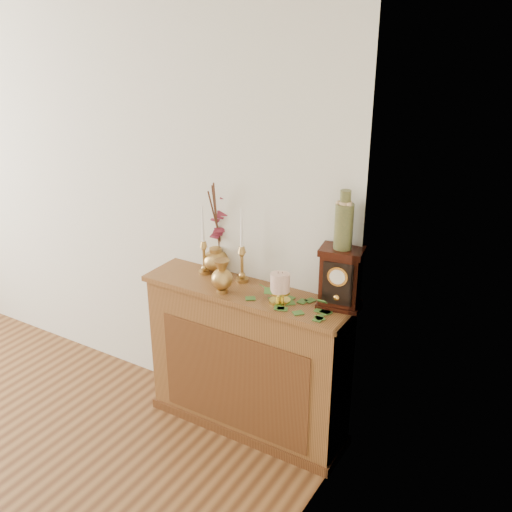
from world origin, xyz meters
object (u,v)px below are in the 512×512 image
Objects in this scene: bud_vase at (222,277)px; ginger_jar at (219,230)px; candlestick_center at (242,258)px; ceramic_vase at (344,223)px; candlestick_left at (204,252)px; mantel_clock at (340,279)px.

bud_vase is 0.35m from ginger_jar.
bud_vase is (-0.02, -0.18, -0.05)m from candlestick_center.
ceramic_vase is at bearing 0.38° from candlestick_center.
ceramic_vase reaches higher than bud_vase.
candlestick_left is 1.36× the size of ceramic_vase.
candlestick_center is (0.25, 0.02, 0.01)m from candlestick_left.
candlestick_center is at bearing 84.39° from bud_vase.
mantel_clock is at bearing 1.55° from candlestick_left.
candlestick_center reaches higher than mantel_clock.
mantel_clock is 1.08× the size of ceramic_vase.
ginger_jar is (-0.20, 0.07, 0.11)m from candlestick_center.
mantel_clock is 0.30m from ceramic_vase.
bud_vase is 0.74m from ceramic_vase.
ginger_jar is at bearing 175.13° from ceramic_vase.
ginger_jar reaches higher than candlestick_center.
candlestick_center is 0.78× the size of ginger_jar.
bud_vase is (0.23, -0.16, -0.04)m from candlestick_left.
ceramic_vase is at bearing 16.40° from bud_vase.
bud_vase is at bearing -173.95° from mantel_clock.
candlestick_center reaches higher than bud_vase.
ginger_jar is 1.71× the size of mantel_clock.
candlestick_center is 0.60m from mantel_clock.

